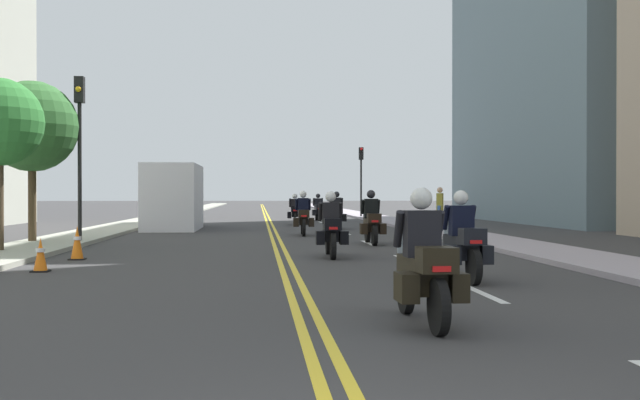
# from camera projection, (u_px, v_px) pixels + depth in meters

# --- Properties ---
(ground_plane) EXTENTS (264.00, 264.00, 0.00)m
(ground_plane) POSITION_uv_depth(u_px,v_px,m) (267.00, 217.00, 51.32)
(ground_plane) COLOR #363536
(sidewalk_left) EXTENTS (2.24, 144.00, 0.12)m
(sidewalk_left) POSITION_uv_depth(u_px,v_px,m) (166.00, 216.00, 50.77)
(sidewalk_left) COLOR #9E9F90
(sidewalk_left) RESTS_ON ground
(sidewalk_right) EXTENTS (2.24, 144.00, 0.12)m
(sidewalk_right) POSITION_uv_depth(u_px,v_px,m) (366.00, 216.00, 51.88)
(sidewalk_right) COLOR #9C929C
(sidewalk_right) RESTS_ON ground
(centreline_yellow_inner) EXTENTS (0.12, 132.00, 0.01)m
(centreline_yellow_inner) POSITION_uv_depth(u_px,v_px,m) (265.00, 217.00, 51.31)
(centreline_yellow_inner) COLOR yellow
(centreline_yellow_inner) RESTS_ON ground
(centreline_yellow_outer) EXTENTS (0.12, 132.00, 0.01)m
(centreline_yellow_outer) POSITION_uv_depth(u_px,v_px,m) (269.00, 217.00, 51.33)
(centreline_yellow_outer) COLOR yellow
(centreline_yellow_outer) RESTS_ON ground
(lane_dashes_white) EXTENTS (0.14, 56.40, 0.01)m
(lane_dashes_white) POSITION_uv_depth(u_px,v_px,m) (338.00, 230.00, 32.62)
(lane_dashes_white) COLOR silver
(lane_dashes_white) RESTS_ON ground
(motorcycle_0) EXTENTS (0.78, 2.15, 1.60)m
(motorcycle_0) POSITION_uv_depth(u_px,v_px,m) (424.00, 269.00, 8.74)
(motorcycle_0) COLOR black
(motorcycle_0) RESTS_ON ground
(motorcycle_1) EXTENTS (0.77, 2.15, 1.59)m
(motorcycle_1) POSITION_uv_depth(u_px,v_px,m) (463.00, 244.00, 13.26)
(motorcycle_1) COLOR black
(motorcycle_1) RESTS_ON ground
(motorcycle_2) EXTENTS (0.77, 2.21, 1.60)m
(motorcycle_2) POSITION_uv_depth(u_px,v_px,m) (331.00, 230.00, 18.25)
(motorcycle_2) COLOR black
(motorcycle_2) RESTS_ON ground
(motorcycle_3) EXTENTS (0.77, 2.21, 1.66)m
(motorcycle_3) POSITION_uv_depth(u_px,v_px,m) (371.00, 223.00, 23.03)
(motorcycle_3) COLOR black
(motorcycle_3) RESTS_ON ground
(motorcycle_4) EXTENTS (0.77, 2.17, 1.66)m
(motorcycle_4) POSITION_uv_depth(u_px,v_px,m) (303.00, 217.00, 28.05)
(motorcycle_4) COLOR black
(motorcycle_4) RESTS_ON ground
(motorcycle_5) EXTENTS (0.77, 2.16, 1.65)m
(motorcycle_5) POSITION_uv_depth(u_px,v_px,m) (337.00, 214.00, 33.27)
(motorcycle_5) COLOR black
(motorcycle_5) RESTS_ON ground
(motorcycle_6) EXTENTS (0.77, 2.26, 1.57)m
(motorcycle_6) POSITION_uv_depth(u_px,v_px,m) (295.00, 212.00, 38.10)
(motorcycle_6) COLOR black
(motorcycle_6) RESTS_ON ground
(motorcycle_7) EXTENTS (0.77, 2.18, 1.57)m
(motorcycle_7) POSITION_uv_depth(u_px,v_px,m) (318.00, 210.00, 43.16)
(motorcycle_7) COLOR black
(motorcycle_7) RESTS_ON ground
(traffic_cone_0) EXTENTS (0.36, 0.36, 0.79)m
(traffic_cone_0) POSITION_uv_depth(u_px,v_px,m) (77.00, 243.00, 17.59)
(traffic_cone_0) COLOR black
(traffic_cone_0) RESTS_ON ground
(traffic_cone_2) EXTENTS (0.33, 0.33, 0.67)m
(traffic_cone_2) POSITION_uv_depth(u_px,v_px,m) (40.00, 255.00, 14.83)
(traffic_cone_2) COLOR black
(traffic_cone_2) RESTS_ON ground
(traffic_light_near) EXTENTS (0.28, 0.38, 5.12)m
(traffic_light_near) POSITION_uv_depth(u_px,v_px,m) (80.00, 129.00, 23.13)
(traffic_light_near) COLOR black
(traffic_light_near) RESTS_ON ground
(traffic_light_far) EXTENTS (0.28, 0.38, 4.57)m
(traffic_light_far) POSITION_uv_depth(u_px,v_px,m) (361.00, 169.00, 48.84)
(traffic_light_far) COLOR black
(traffic_light_far) RESTS_ON ground
(pedestrian_0) EXTENTS (0.34, 0.50, 1.80)m
(pedestrian_0) POSITION_uv_depth(u_px,v_px,m) (440.00, 210.00, 28.86)
(pedestrian_0) COLOR #22282E
(pedestrian_0) RESTS_ON ground
(street_tree_0) EXTENTS (2.74, 2.74, 4.95)m
(street_tree_0) POSITION_uv_depth(u_px,v_px,m) (32.00, 127.00, 22.80)
(street_tree_0) COLOR #463623
(street_tree_0) RESTS_ON ground
(parked_truck) EXTENTS (2.20, 6.50, 2.80)m
(parked_truck) POSITION_uv_depth(u_px,v_px,m) (175.00, 200.00, 33.27)
(parked_truck) COLOR silver
(parked_truck) RESTS_ON ground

